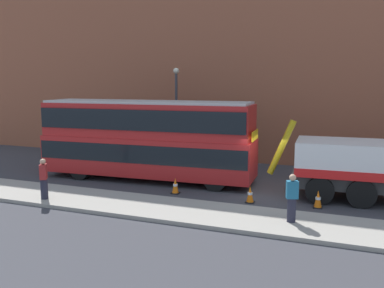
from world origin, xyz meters
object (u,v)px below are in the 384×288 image
(pedestrian_bystander, at_px, (292,199))
(pedestrian_onlooker, at_px, (44,179))
(traffic_cone_near_truck, at_px, (318,200))
(traffic_cone_midway, at_px, (250,195))
(double_decker_bus, at_px, (147,137))
(traffic_cone_near_bus, at_px, (175,186))
(street_lamp, at_px, (176,107))

(pedestrian_bystander, bearing_deg, pedestrian_onlooker, 76.05)
(traffic_cone_near_truck, bearing_deg, traffic_cone_midway, -174.11)
(traffic_cone_near_truck, bearing_deg, double_decker_bus, 168.02)
(double_decker_bus, height_order, pedestrian_onlooker, double_decker_bus)
(traffic_cone_near_bus, xyz_separation_m, traffic_cone_near_truck, (6.20, 0.09, 0.00))
(pedestrian_bystander, relative_size, traffic_cone_near_bus, 2.38)
(street_lamp, bearing_deg, traffic_cone_near_truck, -36.07)
(pedestrian_onlooker, distance_m, traffic_cone_near_truck, 11.30)
(street_lamp, bearing_deg, pedestrian_bystander, -47.64)
(traffic_cone_near_truck, bearing_deg, street_lamp, 143.93)
(traffic_cone_midway, distance_m, traffic_cone_near_truck, 2.73)
(pedestrian_bystander, bearing_deg, traffic_cone_near_bus, 47.69)
(pedestrian_onlooker, bearing_deg, pedestrian_bystander, -26.21)
(double_decker_bus, relative_size, traffic_cone_near_truck, 15.47)
(pedestrian_bystander, bearing_deg, double_decker_bus, 42.67)
(double_decker_bus, distance_m, traffic_cone_near_bus, 3.61)
(traffic_cone_near_truck, distance_m, street_lamp, 11.52)
(double_decker_bus, relative_size, traffic_cone_midway, 15.47)
(pedestrian_onlooker, distance_m, pedestrian_bystander, 10.10)
(traffic_cone_midway, height_order, street_lamp, street_lamp)
(double_decker_bus, distance_m, traffic_cone_midway, 6.53)
(pedestrian_onlooker, distance_m, street_lamp, 10.31)
(double_decker_bus, height_order, street_lamp, street_lamp)
(double_decker_bus, bearing_deg, traffic_cone_near_truck, -15.04)
(traffic_cone_midway, bearing_deg, double_decker_bus, 160.32)
(double_decker_bus, distance_m, pedestrian_onlooker, 5.72)
(traffic_cone_near_bus, distance_m, traffic_cone_midway, 3.49)
(traffic_cone_near_bus, xyz_separation_m, traffic_cone_midway, (3.48, -0.19, 0.00))
(traffic_cone_near_bus, bearing_deg, pedestrian_bystander, -23.78)
(pedestrian_bystander, height_order, street_lamp, street_lamp)
(double_decker_bus, height_order, pedestrian_bystander, double_decker_bus)
(double_decker_bus, relative_size, pedestrian_onlooker, 6.52)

